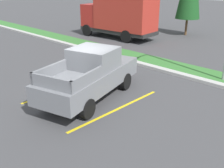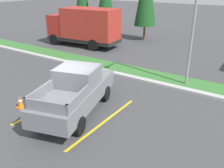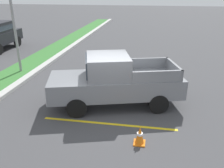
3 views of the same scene
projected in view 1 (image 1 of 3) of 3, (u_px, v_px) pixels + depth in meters
ground_plane at (85, 93)px, 11.51m from camera, size 120.00×120.00×0.00m
parking_line_near at (69, 88)px, 12.12m from camera, size 0.12×4.80×0.01m
parking_line_far at (117, 109)px, 10.09m from camera, size 0.12×4.80×0.01m
curb_strip at (153, 67)px, 14.78m from camera, size 56.00×0.40×0.15m
grass_median at (164, 64)px, 15.53m from camera, size 56.00×1.80×0.06m
pickup_truck_main at (91, 74)px, 10.76m from camera, size 3.25×5.54×2.10m
cargo_truck_distant at (119, 16)px, 21.95m from camera, size 6.96×2.96×3.40m
traffic_cone at (36, 83)px, 11.88m from camera, size 0.36×0.36×0.60m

